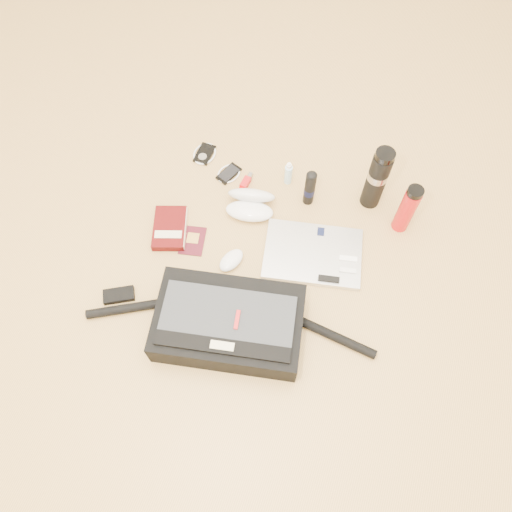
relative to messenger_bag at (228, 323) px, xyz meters
name	(u,v)px	position (x,y,z in m)	size (l,w,h in m)	color
ground	(251,279)	(0.01, 0.21, -0.06)	(4.00, 4.00, 0.00)	tan
messenger_bag	(228,323)	(0.00, 0.00, 0.00)	(1.00, 0.39, 0.14)	black
laptop	(313,254)	(0.19, 0.38, -0.05)	(0.40, 0.32, 0.03)	silver
book	(170,228)	(-0.36, 0.30, -0.05)	(0.17, 0.21, 0.03)	#410707
passport	(193,241)	(-0.26, 0.29, -0.06)	(0.12, 0.14, 0.01)	#430D17
mouse	(231,260)	(-0.08, 0.25, -0.05)	(0.10, 0.13, 0.04)	white
sunglasses_case	(250,203)	(-0.10, 0.50, -0.03)	(0.21, 0.19, 0.11)	white
ipod	(205,154)	(-0.37, 0.69, -0.06)	(0.09, 0.11, 0.01)	black
phone	(229,174)	(-0.24, 0.63, -0.06)	(0.11, 0.12, 0.01)	black
inhaler	(246,182)	(-0.16, 0.60, -0.05)	(0.03, 0.10, 0.03)	#B31619
spray_bottle	(288,174)	(0.00, 0.67, -0.01)	(0.03, 0.03, 0.12)	#B2E2F7
aerosol_can	(310,188)	(0.10, 0.61, 0.02)	(0.05, 0.05, 0.18)	black
thermos_black	(377,178)	(0.34, 0.69, 0.08)	(0.08, 0.08, 0.29)	black
thermos_red	(407,209)	(0.47, 0.62, 0.05)	(0.07, 0.07, 0.24)	#B51316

